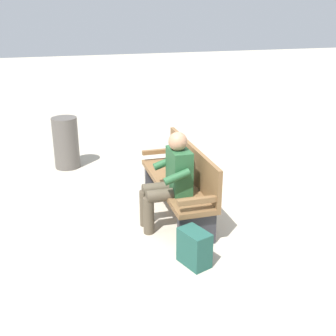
# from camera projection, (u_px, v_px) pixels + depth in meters

# --- Properties ---
(ground_plane) EXTENTS (40.00, 40.00, 0.00)m
(ground_plane) POSITION_uv_depth(u_px,v_px,m) (176.00, 213.00, 5.43)
(ground_plane) COLOR #B7AD99
(bench_near) EXTENTS (1.81, 0.53, 0.90)m
(bench_near) POSITION_uv_depth(u_px,v_px,m) (181.00, 180.00, 5.28)
(bench_near) COLOR brown
(bench_near) RESTS_ON ground
(person_seated) EXTENTS (0.58, 0.58, 1.18)m
(person_seated) POSITION_uv_depth(u_px,v_px,m) (170.00, 178.00, 4.90)
(person_seated) COLOR #23512D
(person_seated) RESTS_ON ground
(backpack) EXTENTS (0.39, 0.33, 0.38)m
(backpack) POSITION_uv_depth(u_px,v_px,m) (195.00, 248.00, 4.29)
(backpack) COLOR #1E4C42
(backpack) RESTS_ON ground
(trash_bin) EXTENTS (0.41, 0.41, 0.85)m
(trash_bin) POSITION_uv_depth(u_px,v_px,m) (66.00, 143.00, 6.87)
(trash_bin) COLOR #514C47
(trash_bin) RESTS_ON ground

